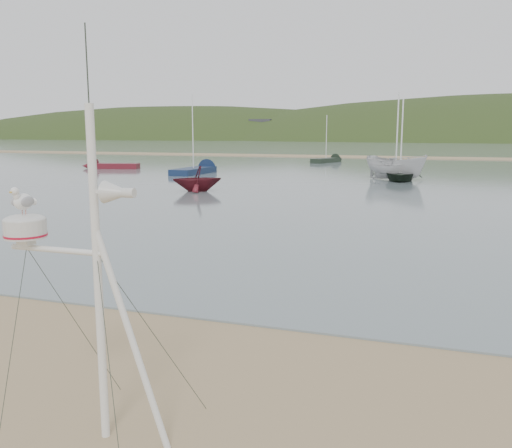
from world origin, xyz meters
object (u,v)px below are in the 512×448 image
(boat_dark, at_px, (401,150))
(boat_white, at_px, (397,146))
(boat_red, at_px, (197,167))
(mast_rig, at_px, (95,346))
(sailboat_blue_near, at_px, (204,169))
(dinghy_red_far, at_px, (104,166))
(sailboat_dark_mid, at_px, (332,160))

(boat_dark, relative_size, boat_white, 0.90)
(boat_white, bearing_deg, boat_red, 164.07)
(boat_red, height_order, boat_white, boat_white)
(mast_rig, bearing_deg, sailboat_blue_near, 112.54)
(dinghy_red_far, bearing_deg, boat_white, -7.75)
(sailboat_dark_mid, bearing_deg, boat_red, -93.12)
(boat_red, relative_size, sailboat_dark_mid, 0.49)
(boat_white, bearing_deg, dinghy_red_far, 109.57)
(sailboat_blue_near, height_order, dinghy_red_far, sailboat_blue_near)
(boat_dark, distance_m, boat_red, 15.58)
(mast_rig, relative_size, dinghy_red_far, 0.84)
(boat_dark, height_order, sailboat_dark_mid, sailboat_dark_mid)
(boat_red, xyz_separation_m, boat_white, (10.59, 11.26, 1.05))
(boat_dark, height_order, boat_red, boat_dark)
(boat_dark, xyz_separation_m, sailboat_blue_near, (-16.76, 2.80, -1.96))
(mast_rig, xyz_separation_m, boat_dark, (0.92, 35.37, 1.12))
(mast_rig, relative_size, boat_white, 0.95)
(boat_white, distance_m, dinghy_red_far, 27.70)
(mast_rig, height_order, boat_dark, mast_rig)
(mast_rig, relative_size, sailboat_blue_near, 0.65)
(sailboat_blue_near, bearing_deg, boat_dark, -9.48)
(sailboat_blue_near, xyz_separation_m, dinghy_red_far, (-10.93, 1.11, -0.01))
(mast_rig, height_order, dinghy_red_far, mast_rig)
(boat_white, xyz_separation_m, sailboat_blue_near, (-16.42, 2.61, -2.22))
(sailboat_dark_mid, xyz_separation_m, sailboat_blue_near, (-7.62, -19.07, -0.00))
(mast_rig, height_order, boat_red, mast_rig)
(boat_dark, relative_size, boat_red, 1.56)
(boat_white, bearing_deg, sailboat_blue_near, 108.30)
(sailboat_dark_mid, height_order, sailboat_blue_near, sailboat_blue_near)
(mast_rig, xyz_separation_m, sailboat_blue_near, (-15.84, 38.16, -0.84))
(mast_rig, bearing_deg, boat_white, 89.06)
(sailboat_blue_near, bearing_deg, mast_rig, -67.46)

